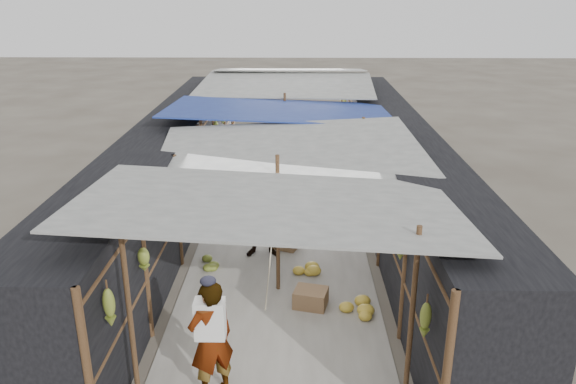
# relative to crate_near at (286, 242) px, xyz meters

# --- Properties ---
(aisle_slab) EXTENTS (3.60, 16.00, 0.02)m
(aisle_slab) POSITION_rel_crate_near_xyz_m (-0.10, 1.74, -0.15)
(aisle_slab) COLOR #9E998E
(aisle_slab) RESTS_ON ground
(stall_left) EXTENTS (1.40, 15.00, 2.30)m
(stall_left) POSITION_rel_crate_near_xyz_m (-2.80, 1.74, 0.99)
(stall_left) COLOR black
(stall_left) RESTS_ON ground
(stall_right) EXTENTS (1.40, 15.00, 2.30)m
(stall_right) POSITION_rel_crate_near_xyz_m (2.60, 1.74, 0.99)
(stall_right) COLOR black
(stall_right) RESTS_ON ground
(crate_near) EXTENTS (0.64, 0.58, 0.31)m
(crate_near) POSITION_rel_crate_near_xyz_m (0.00, 0.00, 0.00)
(crate_near) COLOR #956E4C
(crate_near) RESTS_ON ground
(crate_mid) EXTENTS (0.65, 0.57, 0.33)m
(crate_mid) POSITION_rel_crate_near_xyz_m (0.48, -2.35, 0.01)
(crate_mid) COLOR #956E4C
(crate_mid) RESTS_ON ground
(crate_back) EXTENTS (0.55, 0.49, 0.30)m
(crate_back) POSITION_rel_crate_near_xyz_m (-0.10, 2.25, -0.01)
(crate_back) COLOR #956E4C
(crate_back) RESTS_ON ground
(black_basin) EXTENTS (0.54, 0.54, 0.16)m
(black_basin) POSITION_rel_crate_near_xyz_m (1.04, 3.63, -0.08)
(black_basin) COLOR black
(black_basin) RESTS_ON ground
(vendor_elderly) EXTENTS (0.76, 0.69, 1.73)m
(vendor_elderly) POSITION_rel_crate_near_xyz_m (-0.91, -4.60, 0.71)
(vendor_elderly) COLOR white
(vendor_elderly) RESTS_ON ground
(shopper_blue) EXTENTS (0.89, 0.70, 1.82)m
(shopper_blue) POSITION_rel_crate_near_xyz_m (-0.37, -0.39, 0.75)
(shopper_blue) COLOR #1E4E98
(shopper_blue) RESTS_ON ground
(vendor_seated) EXTENTS (0.41, 0.59, 0.83)m
(vendor_seated) POSITION_rel_crate_near_xyz_m (1.15, 2.69, 0.26)
(vendor_seated) COLOR #534F48
(vendor_seated) RESTS_ON ground
(market_canopy) EXTENTS (5.62, 15.20, 2.77)m
(market_canopy) POSITION_rel_crate_near_xyz_m (-0.08, 2.08, 2.25)
(market_canopy) COLOR brown
(market_canopy) RESTS_ON ground
(hanging_bananas) EXTENTS (3.95, 13.97, 0.75)m
(hanging_bananas) POSITION_rel_crate_near_xyz_m (-0.13, 1.86, 1.51)
(hanging_bananas) COLOR olive
(hanging_bananas) RESTS_ON ground
(floor_bananas) EXTENTS (3.48, 9.31, 0.30)m
(floor_bananas) POSITION_rel_crate_near_xyz_m (-0.39, 1.84, -0.03)
(floor_bananas) COLOR olive
(floor_bananas) RESTS_ON ground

